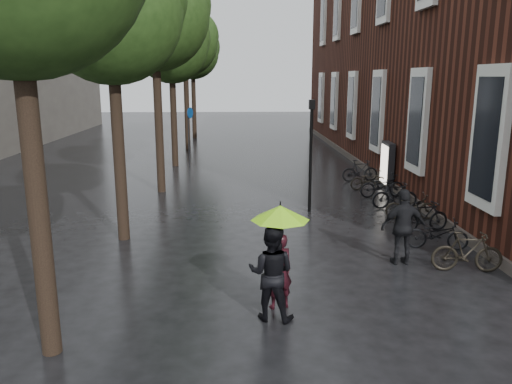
{
  "coord_description": "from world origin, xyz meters",
  "views": [
    {
      "loc": [
        -0.89,
        -6.66,
        4.49
      ],
      "look_at": [
        -0.39,
        5.86,
        1.59
      ],
      "focal_mm": 35.0,
      "sensor_mm": 36.0,
      "label": 1
    }
  ],
  "objects_px": {
    "pedestrian_walking": "(403,227)",
    "lamp_post": "(311,145)",
    "person_burgundy": "(279,271)",
    "person_black": "(271,273)",
    "ad_lightbox": "(387,165)",
    "parked_bicycles": "(399,200)"
  },
  "relations": [
    {
      "from": "person_burgundy",
      "to": "person_black",
      "type": "relative_size",
      "value": 0.84
    },
    {
      "from": "parked_bicycles",
      "to": "ad_lightbox",
      "type": "distance_m",
      "value": 3.97
    },
    {
      "from": "parked_bicycles",
      "to": "ad_lightbox",
      "type": "bearing_deg",
      "value": 79.29
    },
    {
      "from": "ad_lightbox",
      "to": "person_burgundy",
      "type": "bearing_deg",
      "value": -113.16
    },
    {
      "from": "ad_lightbox",
      "to": "lamp_post",
      "type": "height_order",
      "value": "lamp_post"
    },
    {
      "from": "pedestrian_walking",
      "to": "lamp_post",
      "type": "distance_m",
      "value": 5.34
    },
    {
      "from": "person_burgundy",
      "to": "lamp_post",
      "type": "relative_size",
      "value": 0.41
    },
    {
      "from": "ad_lightbox",
      "to": "lamp_post",
      "type": "xyz_separation_m",
      "value": [
        -3.72,
        -3.6,
        1.33
      ]
    },
    {
      "from": "pedestrian_walking",
      "to": "parked_bicycles",
      "type": "relative_size",
      "value": 0.17
    },
    {
      "from": "lamp_post",
      "to": "parked_bicycles",
      "type": "bearing_deg",
      "value": -5.23
    },
    {
      "from": "person_burgundy",
      "to": "parked_bicycles",
      "type": "relative_size",
      "value": 0.14
    },
    {
      "from": "lamp_post",
      "to": "pedestrian_walking",
      "type": "bearing_deg",
      "value": -72.4
    },
    {
      "from": "pedestrian_walking",
      "to": "ad_lightbox",
      "type": "relative_size",
      "value": 0.99
    },
    {
      "from": "person_black",
      "to": "lamp_post",
      "type": "distance_m",
      "value": 7.98
    },
    {
      "from": "parked_bicycles",
      "to": "lamp_post",
      "type": "relative_size",
      "value": 2.94
    },
    {
      "from": "person_burgundy",
      "to": "lamp_post",
      "type": "distance_m",
      "value": 7.55
    },
    {
      "from": "ad_lightbox",
      "to": "parked_bicycles",
      "type": "bearing_deg",
      "value": -97.37
    },
    {
      "from": "pedestrian_walking",
      "to": "person_black",
      "type": "bearing_deg",
      "value": 36.01
    },
    {
      "from": "person_burgundy",
      "to": "person_black",
      "type": "xyz_separation_m",
      "value": [
        -0.18,
        -0.44,
        0.14
      ]
    },
    {
      "from": "parked_bicycles",
      "to": "lamp_post",
      "type": "distance_m",
      "value": 3.52
    },
    {
      "from": "ad_lightbox",
      "to": "person_black",
      "type": "bearing_deg",
      "value": -113.0
    },
    {
      "from": "person_black",
      "to": "pedestrian_walking",
      "type": "xyz_separation_m",
      "value": [
        3.41,
        2.72,
        0.02
      ]
    }
  ]
}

